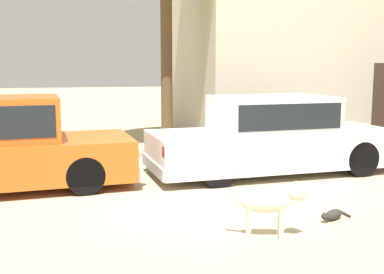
{
  "coord_description": "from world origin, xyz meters",
  "views": [
    {
      "loc": [
        -1.63,
        -7.23,
        2.03
      ],
      "look_at": [
        0.21,
        0.2,
        0.9
      ],
      "focal_mm": 45.2,
      "sensor_mm": 36.0,
      "label": 1
    }
  ],
  "objects": [
    {
      "name": "ground_plane",
      "position": [
        0.0,
        0.0,
        0.0
      ],
      "size": [
        80.0,
        80.0,
        0.0
      ],
      "primitive_type": "plane",
      "color": "tan"
    },
    {
      "name": "stray_dog_spotted",
      "position": [
        0.62,
        -2.1,
        0.44
      ],
      "size": [
        0.98,
        0.38,
        0.69
      ],
      "rotation": [
        0.0,
        0.0,
        5.99
      ],
      "color": "beige",
      "rests_on": "ground_plane"
    },
    {
      "name": "stray_cat",
      "position": [
        1.68,
        -1.67,
        0.07
      ],
      "size": [
        0.5,
        0.38,
        0.15
      ],
      "rotation": [
        0.0,
        0.0,
        3.65
      ],
      "color": "#2D2B28",
      "rests_on": "ground_plane"
    },
    {
      "name": "parked_sedan_nearest",
      "position": [
        -2.8,
        1.1,
        0.75
      ],
      "size": [
        4.47,
        1.99,
        1.53
      ],
      "rotation": [
        0.0,
        0.0,
        0.07
      ],
      "color": "#D15619",
      "rests_on": "ground_plane"
    },
    {
      "name": "parked_sedan_second",
      "position": [
        2.06,
        1.23,
        0.72
      ],
      "size": [
        4.91,
        1.97,
        1.46
      ],
      "rotation": [
        0.0,
        0.0,
        0.05
      ],
      "color": "silver",
      "rests_on": "ground_plane"
    }
  ]
}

